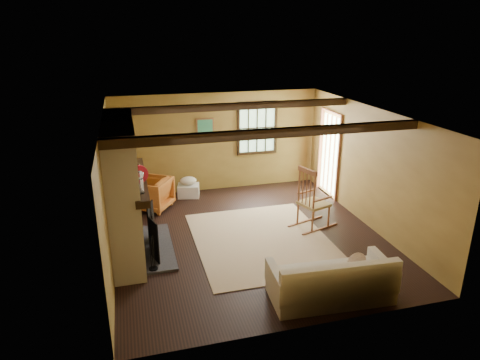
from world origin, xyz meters
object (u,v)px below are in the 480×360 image
object	(u,v)px
fireplace	(125,195)
armchair	(152,194)
rocking_chair	(312,202)
laundry_basket	(189,191)
sofa	(332,283)

from	to	relation	value
fireplace	armchair	size ratio (longest dim) A/B	3.05
rocking_chair	laundry_basket	world-z (taller)	rocking_chair
rocking_chair	laundry_basket	size ratio (longest dim) A/B	2.57
fireplace	armchair	xyz separation A→B (m)	(0.53, 1.89, -0.74)
armchair	fireplace	bearing A→B (deg)	17.01
rocking_chair	armchair	bearing A→B (deg)	41.49
laundry_basket	armchair	size ratio (longest dim) A/B	0.64
rocking_chair	laundry_basket	distance (m)	3.17
fireplace	sofa	xyz separation A→B (m)	(2.85, -2.25, -0.84)
fireplace	laundry_basket	world-z (taller)	fireplace
rocking_chair	sofa	bearing A→B (deg)	144.62
laundry_basket	armchair	world-z (taller)	armchair
laundry_basket	armchair	bearing A→B (deg)	-150.25
laundry_basket	sofa	bearing A→B (deg)	-72.88
laundry_basket	armchair	distance (m)	1.05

